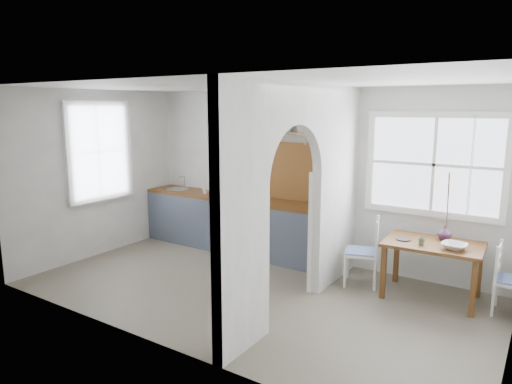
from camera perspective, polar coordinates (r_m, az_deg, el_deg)
The scene contains 25 objects.
floor at distance 6.00m, azimuth -0.61°, elevation -12.33°, with size 5.80×3.20×0.01m, color #6C6353.
ceiling at distance 5.53m, azimuth -0.67°, elevation 13.33°, with size 5.80×3.20×0.01m, color silver.
walls at distance 5.62m, azimuth -0.64°, elevation -0.03°, with size 5.81×3.21×2.60m.
partition at distance 5.29m, azimuth 6.02°, elevation 0.91°, with size 0.12×3.20×2.60m.
kitchen_window at distance 7.54m, azimuth -19.15°, elevation 4.79°, with size 0.10×1.16×1.50m, color white, non-canonical shape.
nook_window at distance 6.32m, azimuth 21.35°, elevation 3.18°, with size 1.76×0.10×1.30m, color white, non-canonical shape.
counter at distance 7.50m, azimuth -2.17°, elevation -3.93°, with size 3.50×0.60×0.90m.
sink at distance 8.19m, azimuth -9.74°, elevation 0.28°, with size 0.40×0.40×0.02m, color #B5B7BE.
backsplash at distance 7.05m, azimuth 5.11°, elevation 2.52°, with size 1.65×0.03×0.90m, color brown.
shelf at distance 6.91m, azimuth 4.87°, elevation 7.82°, with size 1.75×0.20×0.21m.
pendant_lamp at distance 6.46m, azimuth 6.19°, elevation 6.49°, with size 0.26×0.26×0.16m, color beige.
utensil_rail at distance 6.08m, azimuth 8.90°, elevation 2.09°, with size 0.02×0.02×0.50m, color #B5B7BE.
dining_table at distance 6.09m, azimuth 21.08°, elevation -9.14°, with size 1.13×0.75×0.71m, color #503418, non-canonical shape.
chair_left at distance 6.24m, azimuth 13.05°, elevation -7.22°, with size 0.42×0.42×0.91m, color white, non-canonical shape.
kettle at distance 6.54m, azimuth 7.31°, elevation -1.24°, with size 0.17×0.14×0.21m, color white, non-canonical shape.
mug_a at distance 7.69m, azimuth -6.37°, elevation 0.14°, with size 0.11×0.11×0.10m, color white.
mug_b at distance 7.67m, azimuth -5.21°, elevation 0.12°, with size 0.12×0.12×0.09m, color silver.
knife_block at distance 7.40m, azimuth -1.92°, elevation 0.33°, with size 0.11×0.15×0.24m, color #452515.
jar at distance 7.52m, azimuth -3.65°, elevation 0.13°, with size 0.09×0.09×0.14m, color tan.
towel_magenta at distance 6.42m, azimuth 8.58°, elevation -8.24°, with size 0.02×0.03×0.54m, color #A52466.
towel_orange at distance 6.40m, azimuth 8.43°, elevation -8.55°, with size 0.02×0.03×0.47m, color #C27914.
bowl at distance 5.82m, azimuth 23.54°, elevation -6.22°, with size 0.28×0.28×0.07m, color silver.
table_cup at distance 5.85m, azimuth 19.98°, elevation -5.83°, with size 0.09×0.09×0.08m, color #54744F.
plate at distance 5.99m, azimuth 17.95°, elevation -5.64°, with size 0.18×0.18×0.01m, color #2F2C2C.
vase at distance 6.16m, azimuth 22.52°, elevation -4.73°, with size 0.17×0.17×0.18m, color #452748.
Camera 1 is at (3.07, -4.59, 2.34)m, focal length 32.00 mm.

